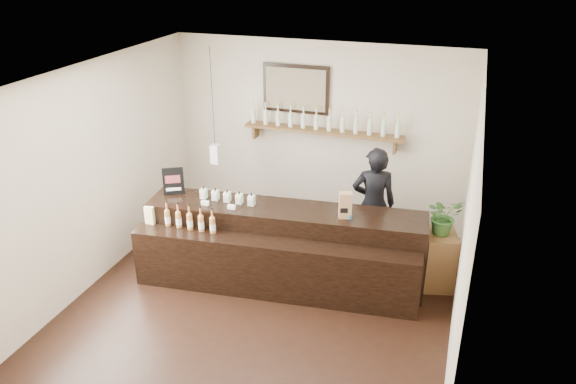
# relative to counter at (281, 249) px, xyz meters

# --- Properties ---
(ground) EXTENTS (5.00, 5.00, 0.00)m
(ground) POSITION_rel_counter_xyz_m (-0.06, -0.57, -0.47)
(ground) COLOR black
(ground) RESTS_ON ground
(room_shell) EXTENTS (5.00, 5.00, 5.00)m
(room_shell) POSITION_rel_counter_xyz_m (-0.06, -0.57, 1.23)
(room_shell) COLOR beige
(room_shell) RESTS_ON ground
(back_wall_decor) EXTENTS (2.66, 0.96, 1.69)m
(back_wall_decor) POSITION_rel_counter_xyz_m (-0.21, 1.81, 1.29)
(back_wall_decor) COLOR brown
(back_wall_decor) RESTS_ON ground
(counter) EXTENTS (3.62, 1.30, 1.17)m
(counter) POSITION_rel_counter_xyz_m (0.00, 0.00, 0.00)
(counter) COLOR black
(counter) RESTS_ON ground
(promo_sign) EXTENTS (0.25, 0.15, 0.38)m
(promo_sign) POSITION_rel_counter_xyz_m (-1.53, 0.06, 0.72)
(promo_sign) COLOR black
(promo_sign) RESTS_ON counter
(paper_bag) EXTENTS (0.18, 0.15, 0.33)m
(paper_bag) POSITION_rel_counter_xyz_m (0.78, 0.12, 0.70)
(paper_bag) COLOR #9D744C
(paper_bag) RESTS_ON counter
(tape_dispenser) EXTENTS (0.12, 0.05, 0.10)m
(tape_dispenser) POSITION_rel_counter_xyz_m (0.81, 0.11, 0.57)
(tape_dispenser) COLOR #16589E
(tape_dispenser) RESTS_ON counter
(side_cabinet) EXTENTS (0.49, 0.59, 0.75)m
(side_cabinet) POSITION_rel_counter_xyz_m (1.94, 0.56, -0.09)
(side_cabinet) COLOR brown
(side_cabinet) RESTS_ON ground
(potted_plant) EXTENTS (0.58, 0.56, 0.49)m
(potted_plant) POSITION_rel_counter_xyz_m (1.94, 0.56, 0.53)
(potted_plant) COLOR #325E25
(potted_plant) RESTS_ON side_cabinet
(shopkeeper) EXTENTS (0.76, 0.60, 1.85)m
(shopkeeper) POSITION_rel_counter_xyz_m (0.99, 0.98, 0.45)
(shopkeeper) COLOR black
(shopkeeper) RESTS_ON ground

